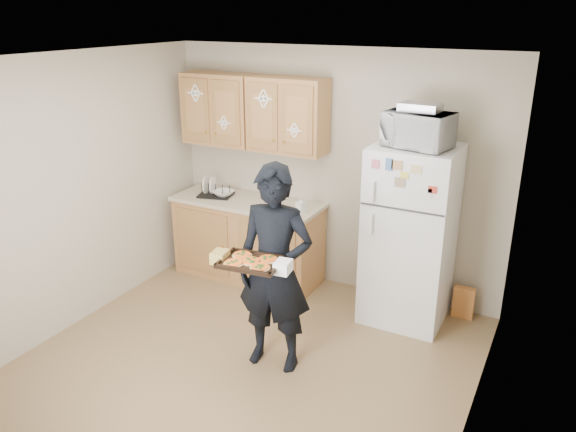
% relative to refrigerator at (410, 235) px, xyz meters
% --- Properties ---
extents(floor, '(3.60, 3.60, 0.00)m').
position_rel_refrigerator_xyz_m(floor, '(-0.95, -1.43, -0.85)').
color(floor, brown).
rests_on(floor, ground).
extents(ceiling, '(3.60, 3.60, 0.00)m').
position_rel_refrigerator_xyz_m(ceiling, '(-0.95, -1.43, 1.65)').
color(ceiling, silver).
rests_on(ceiling, wall_back).
extents(wall_back, '(3.60, 0.04, 2.50)m').
position_rel_refrigerator_xyz_m(wall_back, '(-0.95, 0.37, 0.40)').
color(wall_back, '#B1A690').
rests_on(wall_back, floor).
extents(wall_front, '(3.60, 0.04, 2.50)m').
position_rel_refrigerator_xyz_m(wall_front, '(-0.95, -3.23, 0.40)').
color(wall_front, '#B1A690').
rests_on(wall_front, floor).
extents(wall_left, '(0.04, 3.60, 2.50)m').
position_rel_refrigerator_xyz_m(wall_left, '(-2.75, -1.43, 0.40)').
color(wall_left, '#B1A690').
rests_on(wall_left, floor).
extents(wall_right, '(0.04, 3.60, 2.50)m').
position_rel_refrigerator_xyz_m(wall_right, '(0.85, -1.43, 0.40)').
color(wall_right, '#B1A690').
rests_on(wall_right, floor).
extents(refrigerator, '(0.75, 0.70, 1.70)m').
position_rel_refrigerator_xyz_m(refrigerator, '(0.00, 0.00, 0.00)').
color(refrigerator, white).
rests_on(refrigerator, floor).
extents(base_cabinet, '(1.60, 0.60, 0.86)m').
position_rel_refrigerator_xyz_m(base_cabinet, '(-1.80, 0.05, -0.42)').
color(base_cabinet, '#9B6435').
rests_on(base_cabinet, floor).
extents(countertop, '(1.64, 0.64, 0.04)m').
position_rel_refrigerator_xyz_m(countertop, '(-1.80, 0.05, 0.03)').
color(countertop, '#C4B497').
rests_on(countertop, base_cabinet).
extents(upper_cab_left, '(0.80, 0.33, 0.75)m').
position_rel_refrigerator_xyz_m(upper_cab_left, '(-2.20, 0.18, 0.98)').
color(upper_cab_left, '#9B6435').
rests_on(upper_cab_left, wall_back).
extents(upper_cab_right, '(0.80, 0.33, 0.75)m').
position_rel_refrigerator_xyz_m(upper_cab_right, '(-1.38, 0.18, 0.98)').
color(upper_cab_right, '#9B6435').
rests_on(upper_cab_right, wall_back).
extents(cereal_box, '(0.20, 0.07, 0.32)m').
position_rel_refrigerator_xyz_m(cereal_box, '(0.52, 0.24, -0.69)').
color(cereal_box, '#EFBA54').
rests_on(cereal_box, floor).
extents(person, '(0.68, 0.49, 1.74)m').
position_rel_refrigerator_xyz_m(person, '(-0.74, -1.25, 0.02)').
color(person, black).
rests_on(person, floor).
extents(baking_tray, '(0.49, 0.39, 0.04)m').
position_rel_refrigerator_xyz_m(baking_tray, '(-0.78, -1.55, 0.19)').
color(baking_tray, black).
rests_on(baking_tray, person).
extents(pizza_front_left, '(0.15, 0.15, 0.02)m').
position_rel_refrigerator_xyz_m(pizza_front_left, '(-0.88, -1.64, 0.21)').
color(pizza_front_left, orange).
rests_on(pizza_front_left, baking_tray).
extents(pizza_front_right, '(0.15, 0.15, 0.02)m').
position_rel_refrigerator_xyz_m(pizza_front_right, '(-0.67, -1.61, 0.21)').
color(pizza_front_right, orange).
rests_on(pizza_front_right, baking_tray).
extents(pizza_back_left, '(0.15, 0.15, 0.02)m').
position_rel_refrigerator_xyz_m(pizza_back_left, '(-0.90, -1.49, 0.21)').
color(pizza_back_left, orange).
rests_on(pizza_back_left, baking_tray).
extents(pizza_back_right, '(0.15, 0.15, 0.02)m').
position_rel_refrigerator_xyz_m(pizza_back_right, '(-0.69, -1.46, 0.21)').
color(pizza_back_right, orange).
rests_on(pizza_back_right, baking_tray).
extents(pizza_center, '(0.15, 0.15, 0.02)m').
position_rel_refrigerator_xyz_m(pizza_center, '(-0.78, -1.55, 0.21)').
color(pizza_center, orange).
rests_on(pizza_center, baking_tray).
extents(microwave, '(0.62, 0.47, 0.31)m').
position_rel_refrigerator_xyz_m(microwave, '(0.01, -0.05, 1.00)').
color(microwave, white).
rests_on(microwave, refrigerator).
extents(foil_pan, '(0.35, 0.26, 0.07)m').
position_rel_refrigerator_xyz_m(foil_pan, '(0.01, -0.02, 1.19)').
color(foil_pan, '#B6B5BC').
rests_on(foil_pan, microwave).
extents(dish_rack, '(0.41, 0.35, 0.14)m').
position_rel_refrigerator_xyz_m(dish_rack, '(-2.19, 0.02, 0.12)').
color(dish_rack, black).
rests_on(dish_rack, countertop).
extents(bowl, '(0.24, 0.24, 0.05)m').
position_rel_refrigerator_xyz_m(bowl, '(-2.09, 0.02, 0.09)').
color(bowl, silver).
rests_on(bowl, dish_rack).
extents(soap_bottle, '(0.10, 0.10, 0.18)m').
position_rel_refrigerator_xyz_m(soap_bottle, '(-1.11, -0.04, 0.14)').
color(soap_bottle, white).
rests_on(soap_bottle, countertop).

